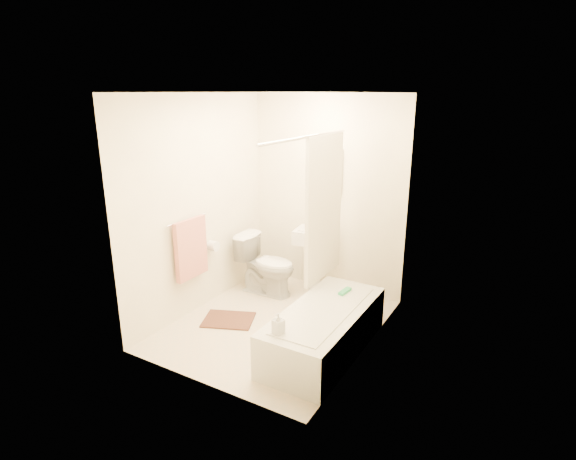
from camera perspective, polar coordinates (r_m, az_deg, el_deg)
The scene contains 17 objects.
floor at distance 4.97m, azimuth -1.48°, elevation -11.85°, with size 2.40×2.40×0.00m, color beige.
ceiling at distance 4.36m, azimuth -1.73°, elevation 17.05°, with size 2.40×2.40×0.00m, color white.
wall_back at distance 5.54m, azimuth 4.95°, elevation 4.45°, with size 2.00×0.02×2.40m, color beige.
wall_left at distance 5.10m, azimuth -11.22°, elevation 3.09°, with size 0.02×2.40×2.40m, color beige.
wall_right at distance 4.10m, azimuth 10.40°, elevation -0.24°, with size 0.02×2.40×2.40m, color beige.
mirror at distance 5.47m, azimuth 4.94°, elevation 7.48°, with size 0.40×0.03×0.55m, color white.
curtain_rod at distance 4.31m, azimuth 2.50°, elevation 11.72°, with size 0.03×0.03×1.70m, color silver.
shower_curtain at distance 4.80m, azimuth 4.61°, elevation 2.74°, with size 0.04×0.80×1.55m, color silver.
towel_bar at distance 4.92m, azimuth -12.71°, elevation 1.28°, with size 0.02×0.02×0.60m, color silver.
towel at distance 4.99m, azimuth -12.22°, elevation -2.30°, with size 0.06×0.45×0.66m, color #CC7266.
toilet_paper at distance 5.28m, azimuth -9.49°, elevation -2.00°, with size 0.12×0.12×0.11m, color white.
toilet at distance 5.56m, azimuth -2.70°, elevation -4.47°, with size 0.42×0.74×0.73m, color white.
sink at distance 5.55m, azimuth 3.37°, elevation -3.61°, with size 0.46×0.36×0.89m, color silver, non-canonical shape.
bathtub at distance 4.43m, azimuth 4.65°, elevation -12.54°, with size 0.67×1.52×0.43m, color silver, non-canonical shape.
bath_mat at distance 5.07m, azimuth -7.56°, elevation -11.23°, with size 0.54×0.40×0.02m, color #543025.
soap_bottle at distance 3.88m, azimuth -1.24°, elevation -11.79°, with size 0.09×0.09×0.19m, color white.
scrub_brush at distance 4.67m, azimuth 7.24°, elevation -7.77°, with size 0.06×0.19×0.04m, color #35BB6B.
Camera 1 is at (2.29, -3.70, 2.39)m, focal length 28.00 mm.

